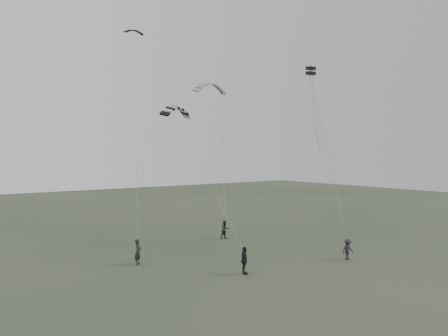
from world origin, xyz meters
TOP-DOWN VIEW (x-y plane):
  - ground at (0.00, 0.00)m, footprint 140.00×140.00m
  - flyer_left at (-6.80, 4.62)m, footprint 0.79×0.80m
  - flyer_right at (3.95, 8.55)m, footprint 0.88×0.71m
  - flyer_center at (-2.12, -1.93)m, footprint 0.92×1.17m
  - flyer_far at (6.69, -3.51)m, footprint 1.08×0.68m
  - kite_dark_small at (-5.00, 8.98)m, footprint 1.57×0.60m
  - kite_pale_large at (6.43, 14.63)m, footprint 4.01×1.45m
  - kite_striped at (-3.53, 4.67)m, footprint 3.16×2.06m
  - kite_box at (9.69, 3.15)m, footprint 0.72×0.78m

SIDE VIEW (x-z plane):
  - ground at x=0.00m, z-range 0.00..0.00m
  - flyer_far at x=6.69m, z-range 0.00..1.60m
  - flyer_right at x=3.95m, z-range 0.00..1.74m
  - flyer_center at x=-2.12m, z-range 0.00..1.85m
  - flyer_left at x=-6.80m, z-range 0.00..1.87m
  - kite_striped at x=-3.53m, z-range 10.97..12.30m
  - kite_box at x=9.69m, z-range 15.24..16.02m
  - kite_pale_large at x=6.43m, z-range 14.74..16.57m
  - kite_dark_small at x=-5.00m, z-range 17.87..18.49m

